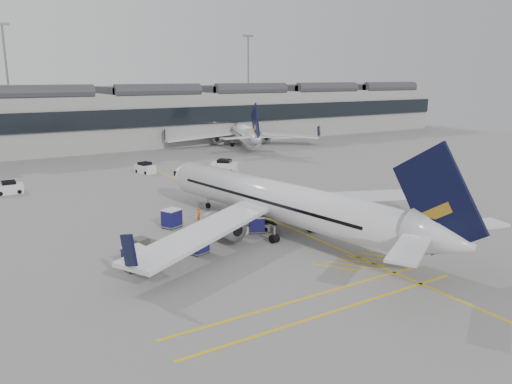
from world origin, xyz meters
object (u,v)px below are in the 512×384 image
ramp_agent_b (257,221)px  belt_loader (248,226)px  airliner_main (281,202)px  pushback_tug (140,247)px  ramp_agent_a (199,215)px  baggage_cart_a (257,224)px

ramp_agent_b → belt_loader: bearing=-60.1°
airliner_main → pushback_tug: 13.58m
ramp_agent_a → belt_loader: bearing=-120.7°
belt_loader → ramp_agent_b: size_ratio=2.46×
ramp_agent_b → baggage_cart_a: bearing=11.2°
baggage_cart_a → ramp_agent_a: ramp_agent_a is taller
belt_loader → baggage_cart_a: size_ratio=2.51×
baggage_cart_a → ramp_agent_b: (0.31, 0.46, 0.11)m
belt_loader → ramp_agent_a: bearing=128.9°
ramp_agent_b → pushback_tug: size_ratio=0.70×
ramp_agent_b → pushback_tug: bearing=-43.2°
airliner_main → ramp_agent_b: airliner_main is taller
belt_loader → ramp_agent_b: (0.87, -0.24, 0.42)m
belt_loader → pushback_tug: (-10.81, -0.55, 0.05)m
belt_loader → ramp_agent_b: ramp_agent_b is taller
ramp_agent_a → ramp_agent_b: bearing=-114.8°
belt_loader → ramp_agent_a: (-2.72, 5.07, 0.26)m
ramp_agent_a → pushback_tug: (-8.09, -5.62, -0.21)m
airliner_main → pushback_tug: (-13.29, 1.38, -2.42)m
belt_loader → airliner_main: bearing=-27.1°
baggage_cart_a → ramp_agent_b: 0.56m
ramp_agent_b → pushback_tug: ramp_agent_b is taller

